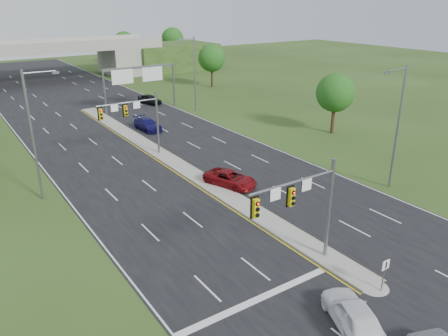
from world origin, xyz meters
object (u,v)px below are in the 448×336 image
signal_mast_near (305,202)px  overpass (40,64)px  car_far_b (148,124)px  signal_mast_far (137,115)px  car_far_a (230,179)px  keep_right_sign (385,271)px  car_white (354,315)px  car_far_c (150,99)px  sign_gantry (139,76)px

signal_mast_near → overpass: overpass is taller
car_far_b → signal_mast_far: bearing=-121.9°
signal_mast_near → car_far_a: bearing=74.2°
keep_right_sign → overpass: bearing=90.0°
car_white → car_far_b: car_white is taller
signal_mast_far → car_white: 30.78m
car_white → keep_right_sign: bearing=-140.9°
car_far_a → car_far_c: car_far_c is taller
sign_gantry → overpass: overpass is taller
car_white → sign_gantry: bearing=-78.1°
keep_right_sign → car_far_a: (1.50, 17.79, -0.79)m
car_white → signal_mast_near: bearing=-81.6°
signal_mast_far → sign_gantry: bearing=65.9°
signal_mast_near → sign_gantry: 45.88m
sign_gantry → signal_mast_far: bearing=-114.1°
overpass → car_far_c: size_ratio=17.96×
signal_mast_far → car_far_a: (3.76, -11.66, -4.00)m
sign_gantry → signal_mast_near: bearing=-101.2°
car_far_a → car_far_c: size_ratio=1.15×
sign_gantry → car_white: size_ratio=2.39×
car_far_a → car_far_c: (8.12, 34.97, 0.05)m
sign_gantry → overpass: 35.75m
signal_mast_near → signal_mast_far: (0.00, 25.00, 0.00)m
signal_mast_far → sign_gantry: size_ratio=0.60×
overpass → car_far_b: (2.94, -45.60, -2.79)m
sign_gantry → car_far_a: sign_gantry is taller
signal_mast_far → overpass: bearing=87.6°
car_white → car_far_b: size_ratio=0.95×
sign_gantry → car_far_c: sign_gantry is taller
keep_right_sign → car_far_a: size_ratio=0.43×
keep_right_sign → overpass: size_ratio=0.03×
car_far_a → car_far_b: size_ratio=1.00×
car_far_c → keep_right_sign: bearing=-116.4°
signal_mast_far → keep_right_sign: bearing=-85.6°
signal_mast_near → car_far_b: size_ratio=1.37×
car_white → car_far_a: size_ratio=0.95×
car_white → overpass: bearing=-69.0°
signal_mast_far → sign_gantry: 21.91m
keep_right_sign → car_white: keep_right_sign is taller
car_far_a → car_far_c: 35.91m
signal_mast_far → car_far_a: 12.89m
car_far_c → overpass: bearing=90.8°
sign_gantry → car_far_b: sign_gantry is taller
car_white → car_far_a: bearing=-82.0°
keep_right_sign → car_far_a: 17.87m
overpass → car_far_a: bearing=-88.7°
signal_mast_near → overpass: bearing=88.4°
signal_mast_near → signal_mast_far: same height
signal_mast_near → car_far_c: 49.91m
keep_right_sign → car_far_b: size_ratio=0.43×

